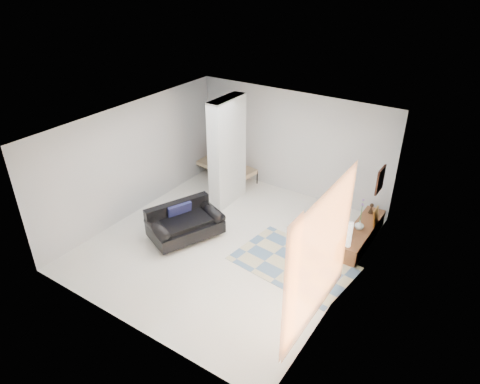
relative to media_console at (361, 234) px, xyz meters
The scene contains 17 objects.
floor 3.05m from the media_console, 145.96° to the right, with size 6.00×6.00×0.00m, color silver.
ceiling 4.00m from the media_console, 145.96° to the right, with size 6.00×6.00×0.00m, color white.
wall_back 3.08m from the media_console, 152.76° to the left, with size 6.00×6.00×0.00m, color silver.
wall_front 5.47m from the media_console, 118.19° to the right, with size 6.00×6.00×0.00m, color silver.
wall_left 5.67m from the media_console, 162.10° to the right, with size 6.00×6.00×0.00m, color silver.
wall_right 2.09m from the media_console, 82.31° to the right, with size 6.00×6.00×0.00m, color silver.
partition_column 3.81m from the media_console, behind, with size 0.35×1.20×2.80m, color silver.
hallway_door 4.86m from the media_console, 164.78° to the left, with size 0.85×0.06×2.04m, color silver.
curtain 3.12m from the media_console, 86.99° to the right, with size 2.55×2.55×0.00m, color orange.
wall_art 1.46m from the media_console, ahead, with size 0.04×0.45×0.55m, color black.
media_console is the anchor object (origin of this frame).
loveseat 4.06m from the media_console, 150.21° to the right, with size 1.50×1.86×0.76m.
daybed 4.54m from the media_console, 168.24° to the left, with size 1.94×1.04×0.77m.
area_rug 1.82m from the media_console, 120.66° to the right, with size 2.45×1.64×0.01m, color #C4BC96.
cylinder_lamp 1.00m from the media_console, 91.32° to the right, with size 0.11×0.11×0.58m, color white.
bronze_figurine 0.77m from the media_console, 94.12° to the left, with size 0.13×0.13×0.25m, color #2F2015, non-canonical shape.
vase 0.33m from the media_console, 112.68° to the right, with size 0.21×0.21×0.22m, color silver.
Camera 1 is at (4.62, -6.51, 5.74)m, focal length 32.00 mm.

